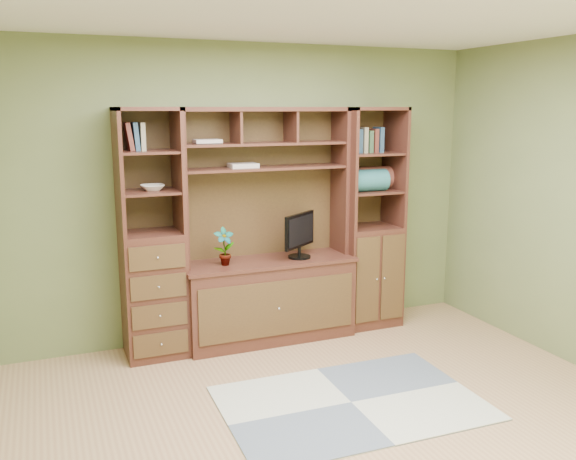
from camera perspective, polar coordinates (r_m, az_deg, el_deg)
name	(u,v)px	position (r m, az deg, el deg)	size (l,w,h in m)	color
room	(345,235)	(3.63, 5.36, -0.50)	(4.60, 4.10, 2.64)	tan
center_hutch	(268,227)	(5.30, -1.87, 0.28)	(1.54, 0.53, 2.05)	#452118
left_tower	(151,235)	(5.09, -12.65, -0.46)	(0.50, 0.45, 2.05)	#452118
right_tower	(369,218)	(5.76, 7.59, 1.09)	(0.55, 0.45, 2.05)	#452118
rug	(351,403)	(4.47, 5.93, -15.79)	(1.79, 1.19, 0.01)	gray
monitor	(299,227)	(5.37, 1.08, 0.24)	(0.45, 0.20, 0.55)	black
orchid	(224,247)	(5.17, -5.98, -1.55)	(0.17, 0.12, 0.33)	#945932
magazines	(243,165)	(5.24, -4.22, 6.05)	(0.24, 0.17, 0.04)	#BEAEA2
bowl	(153,188)	(5.03, -12.56, 3.90)	(0.19, 0.19, 0.05)	silver
blanket_teal	(368,180)	(5.64, 7.53, 4.63)	(0.35, 0.20, 0.20)	#29656C
blanket_red	(374,178)	(5.82, 8.02, 4.87)	(0.38, 0.21, 0.21)	brown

